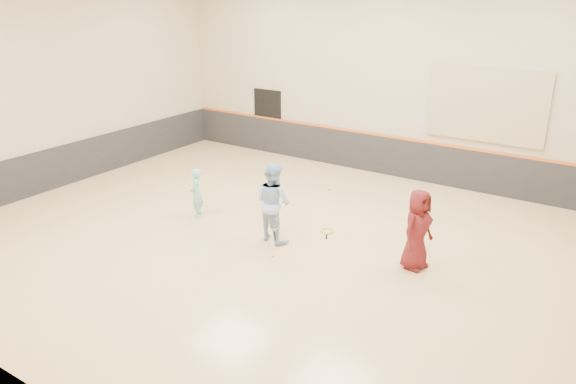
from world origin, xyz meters
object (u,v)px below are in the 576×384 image
Objects in this scene: instructor at (273,202)px; spare_racket at (327,231)px; girl at (196,193)px; young_man at (417,230)px.

spare_racket is at bearing -115.20° from instructor.
spare_racket is (0.83, 1.06, -0.91)m from instructor.
spare_racket is (3.24, 1.01, -0.62)m from girl.
girl is at bearing -162.76° from spare_racket.
young_man is at bearing -158.24° from instructor.
girl is 1.73× the size of spare_racket.
instructor reaches higher than spare_racket.
young_man is at bearing -12.89° from spare_racket.
young_man reaches higher than spare_racket.
instructor is 2.52× the size of spare_racket.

